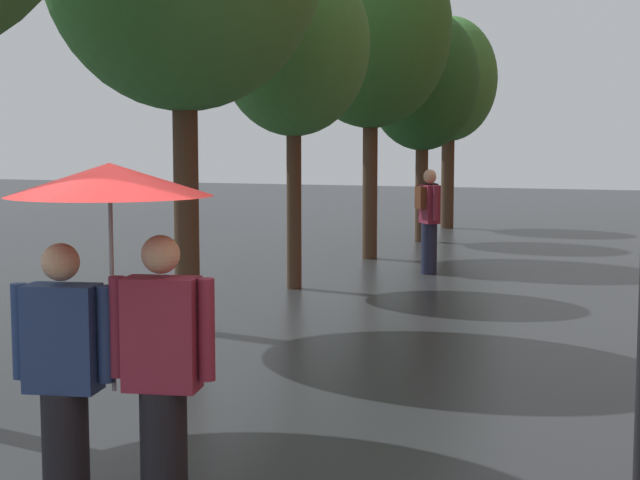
% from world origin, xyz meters
% --- Properties ---
extents(street_tree_2, '(2.20, 2.20, 4.88)m').
position_xyz_m(street_tree_2, '(-2.59, 8.72, 3.53)').
color(street_tree_2, '#473323').
rests_on(street_tree_2, ground).
extents(street_tree_3, '(2.92, 2.92, 6.00)m').
position_xyz_m(street_tree_3, '(-2.67, 12.57, 4.18)').
color(street_tree_3, '#473323').
rests_on(street_tree_3, ground).
extents(street_tree_4, '(2.39, 2.39, 4.94)m').
position_xyz_m(street_tree_4, '(-2.56, 15.81, 3.43)').
color(street_tree_4, '#473323').
rests_on(street_tree_4, ground).
extents(street_tree_5, '(2.36, 2.36, 5.19)m').
position_xyz_m(street_tree_5, '(-2.79, 19.19, 3.64)').
color(street_tree_5, '#473323').
rests_on(street_tree_5, ground).
extents(couple_under_umbrella, '(1.14, 1.12, 2.05)m').
position_xyz_m(couple_under_umbrella, '(-0.12, 0.15, 1.37)').
color(couple_under_umbrella, black).
rests_on(couple_under_umbrella, ground).
extents(pedestrian_walking_midground, '(0.45, 0.49, 1.68)m').
position_xyz_m(pedestrian_walking_midground, '(-1.14, 10.95, 0.90)').
color(pedestrian_walking_midground, '#1E233D').
rests_on(pedestrian_walking_midground, ground).
extents(pedestrian_walking_far, '(0.43, 0.55, 1.70)m').
position_xyz_m(pedestrian_walking_far, '(-1.22, 11.24, 0.90)').
color(pedestrian_walking_far, '#1E233D').
rests_on(pedestrian_walking_far, ground).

